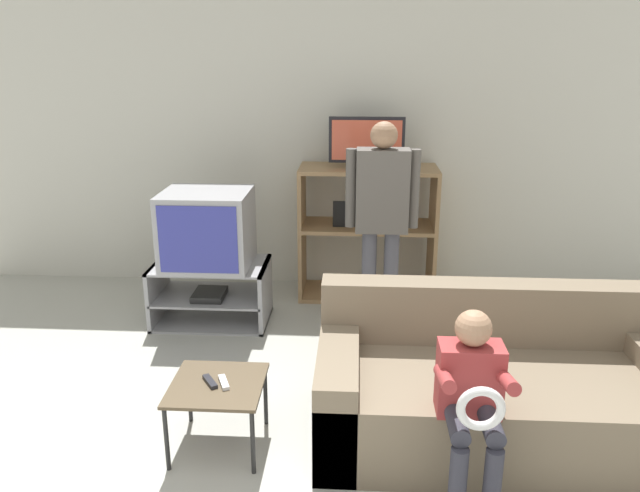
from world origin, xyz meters
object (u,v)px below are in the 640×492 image
television_flat (367,144)px  person_seated_child (472,395)px  television_main (207,229)px  snack_table (217,390)px  person_standing_adult (382,209)px  couch (495,392)px  remote_control_white (224,382)px  remote_control_black (210,382)px  tv_stand (211,293)px  media_shelf (367,231)px

television_flat → person_seated_child: television_flat is taller
television_main → snack_table: (0.41, -1.61, -0.43)m
television_flat → person_standing_adult: size_ratio=0.39×
couch → person_standing_adult: bearing=114.1°
remote_control_white → couch: bearing=-14.6°
remote_control_black → person_standing_adult: 1.88m
person_standing_adult → snack_table: bearing=-120.7°
snack_table → remote_control_black: bearing=-180.0°
person_standing_adult → person_seated_child: (0.36, -1.88, -0.40)m
television_main → remote_control_black: size_ratio=4.56×
television_main → snack_table: television_main is taller
couch → snack_table: bearing=-173.0°
tv_stand → snack_table: bearing=-75.8°
tv_stand → remote_control_white: 1.70m
media_shelf → tv_stand: bearing=-152.7°
remote_control_white → snack_table: bearing=152.5°
media_shelf → remote_control_white: (-0.78, -2.26, -0.19)m
television_flat → couch: (0.71, -2.07, -1.06)m
snack_table → person_seated_child: size_ratio=0.52×
television_main → snack_table: 1.72m
television_main → person_seated_child: 2.59m
tv_stand → snack_table: 1.68m
television_flat → remote_control_white: television_flat is taller
person_standing_adult → tv_stand: bearing=175.7°
person_standing_adult → media_shelf: bearing=97.2°
remote_control_black → person_seated_child: bearing=-48.0°
snack_table → television_flat: bearing=70.6°
snack_table → person_seated_child: (1.27, -0.35, 0.23)m
snack_table → person_standing_adult: size_ratio=0.31×
remote_control_black → person_seated_child: (1.31, -0.35, 0.18)m
person_seated_child → television_main: bearing=130.6°
tv_stand → snack_table: (0.41, -1.63, 0.11)m
remote_control_black → couch: (1.54, 0.19, -0.12)m
snack_table → person_seated_child: 1.34m
tv_stand → person_standing_adult: (1.32, -0.10, 0.73)m
television_main → person_standing_adult: bearing=-3.8°
television_flat → couch: size_ratio=0.32×
television_flat → remote_control_black: television_flat is taller
remote_control_white → person_standing_adult: (0.87, 1.53, 0.58)m
remote_control_white → person_seated_child: (1.23, -0.35, 0.18)m
media_shelf → remote_control_black: size_ratio=8.03×
television_main → couch: television_main is taller
couch → person_seated_child: bearing=-113.8°
tv_stand → television_flat: size_ratio=1.44×
television_flat → remote_control_white: size_ratio=4.32×
remote_control_black → remote_control_white: 0.07m
tv_stand → television_flat: bearing=27.4°
person_seated_child → snack_table: bearing=164.5°
snack_table → couch: couch is taller
television_flat → television_main: bearing=-152.1°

